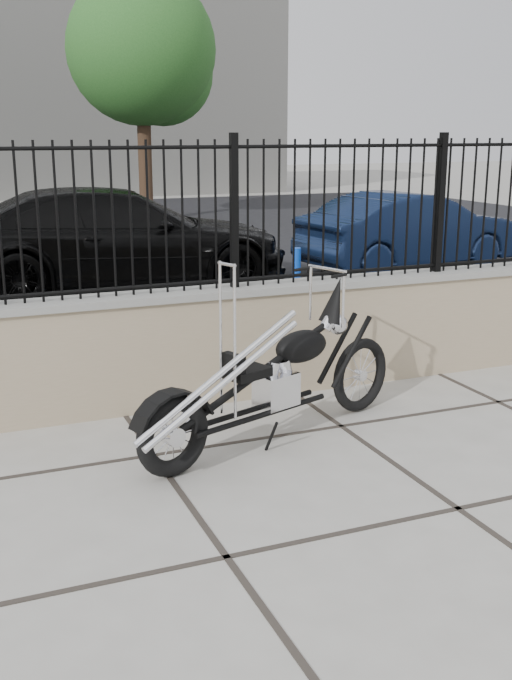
{
  "coord_description": "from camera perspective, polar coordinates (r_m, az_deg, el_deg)",
  "views": [
    {
      "loc": [
        -1.3,
        -3.61,
        2.23
      ],
      "look_at": [
        0.88,
        1.72,
        0.7
      ],
      "focal_mm": 42.0,
      "sensor_mm": 36.0,
      "label": 1
    }
  ],
  "objects": [
    {
      "name": "tree_right",
      "position": [
        20.65,
        -8.25,
        20.41
      ],
      "size": [
        3.63,
        3.63,
        6.12
      ],
      "rotation": [
        0.0,
        0.0,
        0.32
      ],
      "color": "#382619",
      "rests_on": "ground_plane"
    },
    {
      "name": "parking_lot",
      "position": [
        16.32,
        -17.53,
        6.3
      ],
      "size": [
        30.0,
        30.0,
        0.0
      ],
      "primitive_type": "plane",
      "color": "black",
      "rests_on": "ground"
    },
    {
      "name": "car_blue",
      "position": [
        13.38,
        11.0,
        7.69
      ],
      "size": [
        3.95,
        1.82,
        1.25
      ],
      "primitive_type": "imported",
      "rotation": [
        0.0,
        0.0,
        1.7
      ],
      "color": "#0E1934",
      "rests_on": "parking_lot"
    },
    {
      "name": "ground_plane",
      "position": [
        4.44,
        -2.13,
        -15.32
      ],
      "size": [
        90.0,
        90.0,
        0.0
      ],
      "primitive_type": "plane",
      "color": "#99968E",
      "rests_on": "ground"
    },
    {
      "name": "retaining_wall",
      "position": [
        6.49,
        -9.8,
        -1.03
      ],
      "size": [
        14.0,
        0.36,
        0.96
      ],
      "primitive_type": "cube",
      "color": "gray",
      "rests_on": "ground_plane"
    },
    {
      "name": "chopper_motorcycle",
      "position": [
        5.7,
        1.14,
        -0.72
      ],
      "size": [
        2.35,
        1.18,
        1.41
      ],
      "primitive_type": null,
      "rotation": [
        0.0,
        0.0,
        0.35
      ],
      "color": "black",
      "rests_on": "ground_plane"
    },
    {
      "name": "iron_fence",
      "position": [
        6.29,
        -10.23,
        8.48
      ],
      "size": [
        14.0,
        0.08,
        1.2
      ],
      "primitive_type": "cube",
      "color": "black",
      "rests_on": "retaining_wall"
    },
    {
      "name": "car_black",
      "position": [
        11.72,
        -9.91,
        7.22
      ],
      "size": [
        5.1,
        2.41,
        1.44
      ],
      "primitive_type": "imported",
      "rotation": [
        0.0,
        0.0,
        1.49
      ],
      "color": "black",
      "rests_on": "parking_lot"
    },
    {
      "name": "bollard_b",
      "position": [
        9.73,
        2.91,
        4.13
      ],
      "size": [
        0.11,
        0.11,
        0.85
      ],
      "primitive_type": "cylinder",
      "rotation": [
        0.0,
        0.0,
        -0.09
      ],
      "color": "blue",
      "rests_on": "ground_plane"
    }
  ]
}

